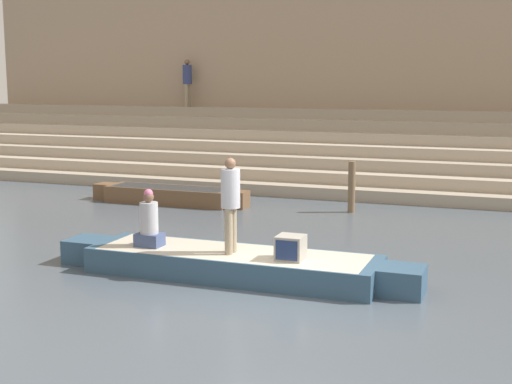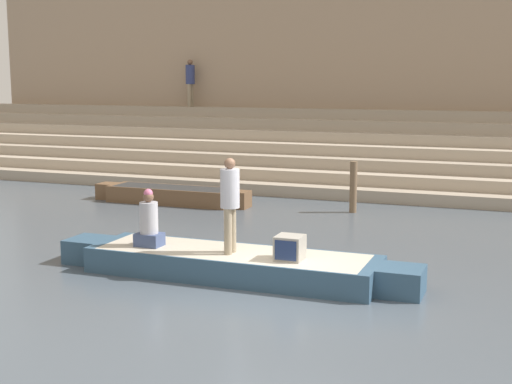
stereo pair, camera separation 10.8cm
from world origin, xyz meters
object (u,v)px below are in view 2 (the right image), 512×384
Objects in this scene: moored_boat_shore at (171,195)px; mooring_post at (353,187)px; person_on_steps at (190,80)px; person_rowing at (149,223)px; person_standing at (230,199)px; rowboat_main at (232,263)px; tv_set at (290,248)px.

mooring_post is at bearing 4.17° from moored_boat_shore.
person_on_steps is at bearing 110.84° from moored_boat_shore.
moored_boat_shore is (-2.99, 6.53, -0.64)m from person_rowing.
person_standing is at bearing 159.10° from person_on_steps.
rowboat_main is 6.34× the size of person_rowing.
person_rowing is (-1.59, -0.14, 0.64)m from rowboat_main.
tv_set is at bearing 162.59° from person_on_steps.
person_on_steps is (-7.26, 13.14, 3.22)m from rowboat_main.
rowboat_main is 1.72m from person_rowing.
person_rowing is 2.30× the size of tv_set.
person_on_steps is at bearing 125.04° from person_standing.
mooring_post is at bearing 102.18° from tv_set.
mooring_post reaches higher than tv_set.
person_standing reaches higher than mooring_post.
person_rowing is at bearing -176.48° from rowboat_main.
moored_boat_shore reaches higher than rowboat_main.
person_on_steps is (-7.85, 6.30, 2.79)m from mooring_post.
mooring_post is (0.58, 6.84, 0.44)m from rowboat_main.
mooring_post is at bearing 85.90° from person_rowing.
moored_boat_shore is 2.65× the size of person_on_steps.
person_standing is 0.36× the size of moored_boat_shore.
person_rowing reaches higher than moored_boat_shore.
person_on_steps is at bearing 126.33° from person_rowing.
person_rowing is 0.60× the size of person_on_steps.
person_on_steps is (-2.68, 6.76, 3.22)m from moored_boat_shore.
person_rowing is 0.23× the size of moored_boat_shore.
rowboat_main is 1.43× the size of moored_boat_shore.
mooring_post is (-0.56, 7.01, 0.01)m from tv_set.
tv_set is 7.03m from mooring_post.
person_standing is 7.02m from mooring_post.
person_on_steps is at bearing 141.22° from mooring_post.
person_standing reaches higher than tv_set.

